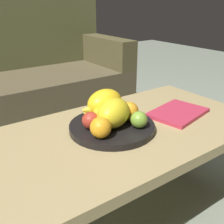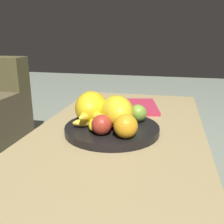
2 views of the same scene
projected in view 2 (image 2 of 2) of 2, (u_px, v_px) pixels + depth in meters
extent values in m
cube|color=tan|center=(118.00, 137.00, 0.92)|extent=(1.20, 0.60, 0.04)
cylinder|color=tan|center=(183.00, 139.00, 1.45)|extent=(0.05, 0.05, 0.39)
cylinder|color=tan|center=(94.00, 132.00, 1.56)|extent=(0.05, 0.05, 0.39)
cylinder|color=black|center=(112.00, 129.00, 0.91)|extent=(0.33, 0.33, 0.03)
ellipsoid|color=yellow|center=(118.00, 112.00, 0.87)|extent=(0.19, 0.17, 0.11)
ellipsoid|color=yellow|center=(91.00, 107.00, 0.92)|extent=(0.17, 0.13, 0.11)
sphere|color=orange|center=(126.00, 126.00, 0.79)|extent=(0.07, 0.07, 0.07)
sphere|color=orange|center=(119.00, 109.00, 0.96)|extent=(0.07, 0.07, 0.07)
sphere|color=olive|center=(138.00, 113.00, 0.93)|extent=(0.06, 0.06, 0.06)
sphere|color=#A83223|center=(101.00, 125.00, 0.81)|extent=(0.07, 0.07, 0.07)
ellipsoid|color=yellow|center=(96.00, 121.00, 0.90)|extent=(0.12, 0.14, 0.03)
ellipsoid|color=yellow|center=(94.00, 121.00, 0.90)|extent=(0.11, 0.15, 0.03)
ellipsoid|color=gold|center=(94.00, 122.00, 0.89)|extent=(0.15, 0.06, 0.03)
ellipsoid|color=yellow|center=(91.00, 114.00, 0.89)|extent=(0.12, 0.14, 0.03)
ellipsoid|color=yellow|center=(92.00, 113.00, 0.90)|extent=(0.15, 0.08, 0.03)
cube|color=#B92D46|center=(137.00, 107.00, 1.20)|extent=(0.28, 0.23, 0.02)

